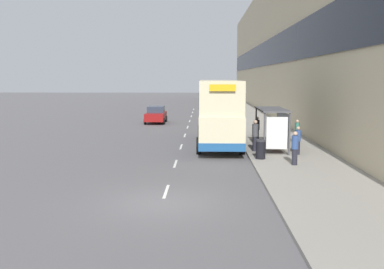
# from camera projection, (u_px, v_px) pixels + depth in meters

# --- Properties ---
(ground_plane) EXTENTS (220.00, 220.00, 0.00)m
(ground_plane) POSITION_uv_depth(u_px,v_px,m) (162.00, 203.00, 15.47)
(ground_plane) COLOR #5B595B
(pavement) EXTENTS (5.00, 93.00, 0.14)m
(pavement) POSITION_uv_depth(u_px,v_px,m) (244.00, 113.00, 53.42)
(pavement) COLOR gray
(pavement) RESTS_ON ground_plane
(terrace_facade) EXTENTS (3.10, 93.00, 16.37)m
(terrace_facade) POSITION_uv_depth(u_px,v_px,m) (278.00, 47.00, 52.23)
(terrace_facade) COLOR #C6B793
(terrace_facade) RESTS_ON ground_plane
(lane_mark_0) EXTENTS (0.12, 2.00, 0.01)m
(lane_mark_0) POSITION_uv_depth(u_px,v_px,m) (166.00, 191.00, 16.99)
(lane_mark_0) COLOR silver
(lane_mark_0) RESTS_ON ground_plane
(lane_mark_1) EXTENTS (0.12, 2.00, 0.01)m
(lane_mark_1) POSITION_uv_depth(u_px,v_px,m) (175.00, 164.00, 22.44)
(lane_mark_1) COLOR silver
(lane_mark_1) RESTS_ON ground_plane
(lane_mark_2) EXTENTS (0.12, 2.00, 0.01)m
(lane_mark_2) POSITION_uv_depth(u_px,v_px,m) (181.00, 147.00, 27.89)
(lane_mark_2) COLOR silver
(lane_mark_2) RESTS_ON ground_plane
(lane_mark_3) EXTENTS (0.12, 2.00, 0.01)m
(lane_mark_3) POSITION_uv_depth(u_px,v_px,m) (185.00, 135.00, 33.34)
(lane_mark_3) COLOR silver
(lane_mark_3) RESTS_ON ground_plane
(lane_mark_4) EXTENTS (0.12, 2.00, 0.01)m
(lane_mark_4) POSITION_uv_depth(u_px,v_px,m) (188.00, 127.00, 38.79)
(lane_mark_4) COLOR silver
(lane_mark_4) RESTS_ON ground_plane
(lane_mark_5) EXTENTS (0.12, 2.00, 0.01)m
(lane_mark_5) POSITION_uv_depth(u_px,v_px,m) (190.00, 121.00, 44.24)
(lane_mark_5) COLOR silver
(lane_mark_5) RESTS_ON ground_plane
(lane_mark_6) EXTENTS (0.12, 2.00, 0.01)m
(lane_mark_6) POSITION_uv_depth(u_px,v_px,m) (191.00, 116.00, 49.68)
(lane_mark_6) COLOR silver
(lane_mark_6) RESTS_ON ground_plane
(lane_mark_7) EXTENTS (0.12, 2.00, 0.01)m
(lane_mark_7) POSITION_uv_depth(u_px,v_px,m) (193.00, 112.00, 55.13)
(lane_mark_7) COLOR silver
(lane_mark_7) RESTS_ON ground_plane
(lane_mark_8) EXTENTS (0.12, 2.00, 0.01)m
(lane_mark_8) POSITION_uv_depth(u_px,v_px,m) (194.00, 109.00, 60.58)
(lane_mark_8) COLOR silver
(lane_mark_8) RESTS_ON ground_plane
(bus_shelter) EXTENTS (1.60, 4.20, 2.48)m
(bus_shelter) POSITION_uv_depth(u_px,v_px,m) (275.00, 122.00, 25.57)
(bus_shelter) COLOR #4C4C51
(bus_shelter) RESTS_ON ground_plane
(double_decker_bus_near) EXTENTS (2.85, 10.36, 4.30)m
(double_decker_bus_near) POSITION_uv_depth(u_px,v_px,m) (219.00, 111.00, 28.08)
(double_decker_bus_near) COLOR beige
(double_decker_bus_near) RESTS_ON ground_plane
(car_0) EXTENTS (1.95, 4.09, 1.74)m
(car_0) POSITION_uv_depth(u_px,v_px,m) (212.00, 106.00, 55.00)
(car_0) COLOR #B7B799
(car_0) RESTS_ON ground_plane
(car_1) EXTENTS (2.00, 4.06, 1.67)m
(car_1) POSITION_uv_depth(u_px,v_px,m) (156.00, 115.00, 42.21)
(car_1) COLOR maroon
(car_1) RESTS_ON ground_plane
(pedestrian_at_shelter) EXTENTS (0.34, 0.34, 1.73)m
(pedestrian_at_shelter) POSITION_uv_depth(u_px,v_px,m) (257.00, 129.00, 28.95)
(pedestrian_at_shelter) COLOR #23232D
(pedestrian_at_shelter) RESTS_ON ground_plane
(pedestrian_1) EXTENTS (0.34, 0.34, 1.70)m
(pedestrian_1) POSITION_uv_depth(u_px,v_px,m) (295.00, 148.00, 21.35)
(pedestrian_1) COLOR #23232D
(pedestrian_1) RESTS_ON ground_plane
(pedestrian_2) EXTENTS (0.31, 0.31, 1.57)m
(pedestrian_2) POSITION_uv_depth(u_px,v_px,m) (297.00, 131.00, 28.34)
(pedestrian_2) COLOR #23232D
(pedestrian_2) RESTS_ON ground_plane
(pedestrian_3) EXTENTS (0.32, 0.32, 1.60)m
(pedestrian_3) POSITION_uv_depth(u_px,v_px,m) (298.00, 140.00, 24.28)
(pedestrian_3) COLOR #23232D
(pedestrian_3) RESTS_ON ground_plane
(pedestrian_4) EXTENTS (0.37, 0.37, 1.86)m
(pedestrian_4) POSITION_uv_depth(u_px,v_px,m) (255.00, 135.00, 25.35)
(pedestrian_4) COLOR #23232D
(pedestrian_4) RESTS_ON ground_plane
(litter_bin) EXTENTS (0.55, 0.55, 1.05)m
(litter_bin) POSITION_uv_depth(u_px,v_px,m) (261.00, 149.00, 23.01)
(litter_bin) COLOR black
(litter_bin) RESTS_ON ground_plane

